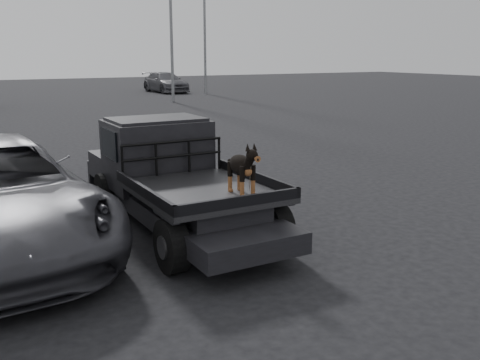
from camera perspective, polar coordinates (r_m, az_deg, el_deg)
ground at (r=8.32m, az=2.18°, el=-7.21°), size 120.00×120.00×0.00m
flatbed_ute at (r=9.12m, az=-6.55°, el=-2.39°), size 2.00×5.40×0.92m
ute_cab at (r=9.79m, az=-8.88°, el=4.02°), size 1.72×1.30×0.88m
headache_rack at (r=9.13m, az=-7.16°, el=2.35°), size 1.80×0.08×0.55m
dog at (r=7.74m, az=0.15°, el=1.20°), size 0.32×0.60×0.74m
distant_car_b at (r=42.21m, az=-7.95°, el=10.28°), size 2.30×5.26×1.50m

